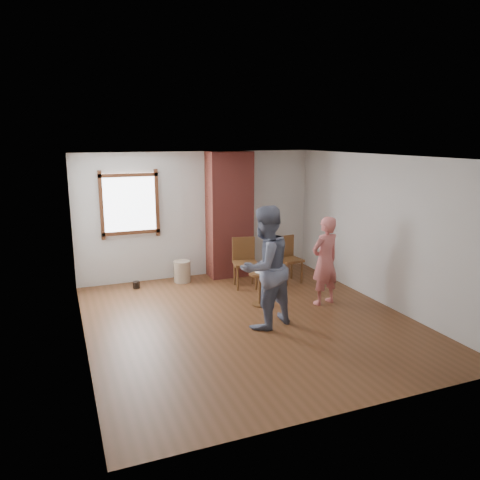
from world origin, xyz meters
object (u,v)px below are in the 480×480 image
dining_chair_left (245,259)px  man (265,267)px  stoneware_crock (182,271)px  person_pink (325,261)px  side_table (260,283)px  dining_chair_right (288,256)px

dining_chair_left → man: bearing=-91.7°
stoneware_crock → man: size_ratio=0.23×
stoneware_crock → person_pink: (2.00, -2.16, 0.56)m
dining_chair_left → man: 2.05m
man → stoneware_crock: bearing=-98.1°
dining_chair_left → side_table: (-0.16, -1.10, -0.14)m
man → person_pink: man is taller
stoneware_crock → man: bearing=-77.2°
dining_chair_right → person_pink: (-0.00, -1.40, 0.26)m
dining_chair_left → dining_chair_right: bearing=9.6°
stoneware_crock → side_table: bearing=-63.3°
person_pink → stoneware_crock: bearing=-59.5°
dining_chair_right → man: 2.41m
dining_chair_right → side_table: size_ratio=1.55×
dining_chair_right → person_pink: 1.43m
dining_chair_right → dining_chair_left: bearing=170.9°
stoneware_crock → dining_chair_right: size_ratio=0.47×
dining_chair_left → stoneware_crock: bearing=157.7°
stoneware_crock → dining_chair_right: 2.16m
dining_chair_left → side_table: size_ratio=1.61×
stoneware_crock → dining_chair_left: 1.33m
dining_chair_left → person_pink: (0.93, -1.43, 0.24)m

